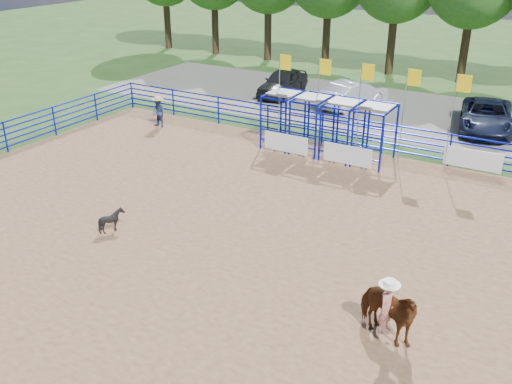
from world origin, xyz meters
TOP-DOWN VIEW (x-y plane):
  - ground at (0.00, 0.00)m, footprint 120.00×120.00m
  - arena_dirt at (0.00, 0.00)m, footprint 30.00×20.00m
  - gravel_strip at (0.00, 17.00)m, footprint 40.00×10.00m
  - horse_and_rider at (4.42, -2.59)m, footprint 2.06×1.44m
  - calf at (-5.41, -1.83)m, footprint 0.94×0.90m
  - spectator_cowboy at (-11.34, 7.94)m, footprint 0.79×0.65m
  - car_a at (-8.83, 16.97)m, footprint 2.28×4.85m
  - car_b at (-4.05, 16.60)m, footprint 3.03×5.01m
  - car_c at (3.44, 16.05)m, footprint 3.44×5.78m
  - perimeter_fence at (0.00, 0.00)m, footprint 30.10×20.10m
  - chute_assembly at (-1.90, 8.84)m, footprint 19.32×2.41m

SIDE VIEW (x-z plane):
  - ground at x=0.00m, z-range 0.00..0.00m
  - gravel_strip at x=0.00m, z-range 0.00..0.01m
  - arena_dirt at x=0.00m, z-range 0.00..0.02m
  - calf at x=-5.41m, z-range 0.02..0.85m
  - perimeter_fence at x=0.00m, z-range 0.00..1.50m
  - car_c at x=3.44m, z-range 0.01..1.52m
  - car_b at x=-4.05m, z-range 0.01..1.57m
  - car_a at x=-8.83m, z-range 0.01..1.61m
  - spectator_cowboy at x=-11.34m, z-range 0.03..1.60m
  - horse_and_rider at x=4.42m, z-range -0.30..2.10m
  - chute_assembly at x=-1.90m, z-range -0.84..3.36m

